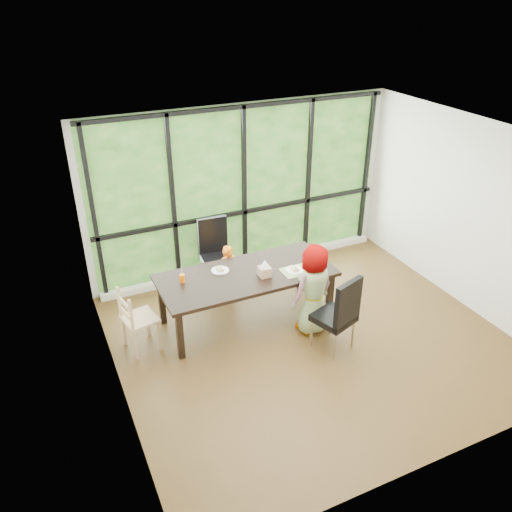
% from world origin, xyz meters
% --- Properties ---
extents(ground, '(5.00, 5.00, 0.00)m').
position_xyz_m(ground, '(0.00, 0.00, 0.00)').
color(ground, black).
rests_on(ground, ground).
extents(back_wall, '(5.00, 0.00, 5.00)m').
position_xyz_m(back_wall, '(0.00, 2.25, 1.35)').
color(back_wall, silver).
rests_on(back_wall, ground).
extents(foliage_backdrop, '(4.80, 0.02, 2.65)m').
position_xyz_m(foliage_backdrop, '(0.00, 2.23, 1.35)').
color(foliage_backdrop, '#1A4815').
rests_on(foliage_backdrop, back_wall).
extents(window_mullions, '(4.80, 0.06, 2.65)m').
position_xyz_m(window_mullions, '(0.00, 2.19, 1.35)').
color(window_mullions, black).
rests_on(window_mullions, back_wall).
extents(window_sill, '(4.80, 0.12, 0.10)m').
position_xyz_m(window_sill, '(0.00, 2.15, 0.05)').
color(window_sill, silver).
rests_on(window_sill, ground).
extents(dining_table, '(2.48, 1.25, 0.75)m').
position_xyz_m(dining_table, '(-0.59, 0.79, 0.38)').
color(dining_table, black).
rests_on(dining_table, ground).
extents(chair_window_leather, '(0.49, 0.49, 1.08)m').
position_xyz_m(chair_window_leather, '(-0.63, 1.84, 0.54)').
color(chair_window_leather, black).
rests_on(chair_window_leather, ground).
extents(chair_interior_leather, '(0.59, 0.59, 1.08)m').
position_xyz_m(chair_interior_leather, '(0.17, -0.25, 0.54)').
color(chair_interior_leather, black).
rests_on(chair_interior_leather, ground).
extents(chair_end_beech, '(0.47, 0.49, 0.90)m').
position_xyz_m(chair_end_beech, '(-2.09, 0.79, 0.45)').
color(chair_end_beech, tan).
rests_on(chair_end_beech, ground).
extents(child_toddler, '(0.33, 0.24, 0.87)m').
position_xyz_m(child_toddler, '(-0.59, 1.41, 0.43)').
color(child_toddler, orange).
rests_on(child_toddler, ground).
extents(child_older, '(0.69, 0.52, 1.29)m').
position_xyz_m(child_older, '(0.11, 0.21, 0.64)').
color(child_older, gray).
rests_on(child_older, ground).
extents(placemat, '(0.42, 0.30, 0.01)m').
position_xyz_m(placemat, '(0.06, 0.57, 0.75)').
color(placemat, tan).
rests_on(placemat, dining_table).
extents(plate_far, '(0.24, 0.24, 0.02)m').
position_xyz_m(plate_far, '(-0.89, 1.01, 0.76)').
color(plate_far, white).
rests_on(plate_far, dining_table).
extents(plate_near, '(0.26, 0.26, 0.02)m').
position_xyz_m(plate_near, '(0.05, 0.59, 0.76)').
color(plate_near, white).
rests_on(plate_near, dining_table).
extents(orange_cup, '(0.07, 0.07, 0.11)m').
position_xyz_m(orange_cup, '(-1.45, 0.95, 0.81)').
color(orange_cup, '#FA6D00').
rests_on(orange_cup, dining_table).
extents(green_cup, '(0.09, 0.09, 0.14)m').
position_xyz_m(green_cup, '(0.37, 0.52, 0.82)').
color(green_cup, green).
rests_on(green_cup, dining_table).
extents(white_mug, '(0.08, 0.08, 0.08)m').
position_xyz_m(white_mug, '(0.54, 0.86, 0.79)').
color(white_mug, white).
rests_on(white_mug, dining_table).
extents(tissue_box, '(0.16, 0.16, 0.13)m').
position_xyz_m(tissue_box, '(-0.39, 0.63, 0.82)').
color(tissue_box, tan).
rests_on(tissue_box, dining_table).
extents(crepe_rolls_far, '(0.10, 0.12, 0.04)m').
position_xyz_m(crepe_rolls_far, '(-0.89, 1.01, 0.78)').
color(crepe_rolls_far, tan).
rests_on(crepe_rolls_far, plate_far).
extents(crepe_rolls_near, '(0.10, 0.12, 0.04)m').
position_xyz_m(crepe_rolls_near, '(0.05, 0.59, 0.78)').
color(crepe_rolls_near, tan).
rests_on(crepe_rolls_near, plate_near).
extents(straw_white, '(0.01, 0.04, 0.20)m').
position_xyz_m(straw_white, '(-1.45, 0.95, 0.90)').
color(straw_white, white).
rests_on(straw_white, orange_cup).
extents(straw_pink, '(0.01, 0.04, 0.20)m').
position_xyz_m(straw_pink, '(0.37, 0.52, 0.93)').
color(straw_pink, pink).
rests_on(straw_pink, green_cup).
extents(tissue, '(0.12, 0.12, 0.11)m').
position_xyz_m(tissue, '(-0.39, 0.63, 0.94)').
color(tissue, white).
rests_on(tissue, tissue_box).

